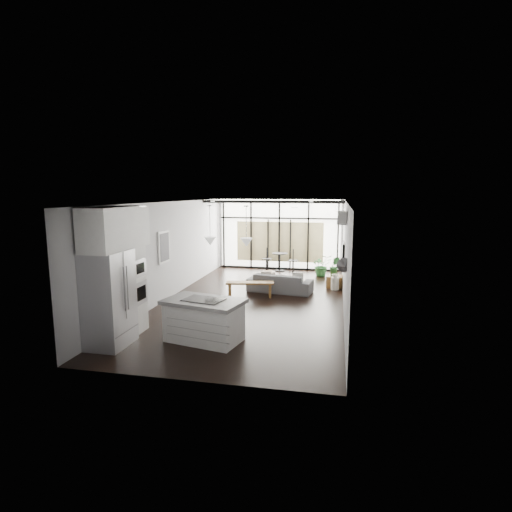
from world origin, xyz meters
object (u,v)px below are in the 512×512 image
at_px(pouf, 268,277).
at_px(tv, 343,253).
at_px(milk_can, 335,282).
at_px(island, 204,320).
at_px(console_bench, 250,289).
at_px(fridge, 108,299).
at_px(sofa, 280,280).

bearing_deg(pouf, tv, -28.60).
bearing_deg(milk_can, tv, -75.58).
bearing_deg(island, tv, 68.69).
height_order(console_bench, tv, tv).
height_order(console_bench, pouf, console_bench).
bearing_deg(fridge, milk_can, 52.15).
relative_size(fridge, sofa, 0.97).
bearing_deg(island, milk_can, 75.04).
relative_size(fridge, console_bench, 1.38).
xyz_separation_m(console_bench, milk_can, (2.46, 1.41, 0.03)).
height_order(console_bench, milk_can, milk_can).
distance_m(island, console_bench, 3.64).
bearing_deg(island, console_bench, 99.86).
relative_size(fridge, pouf, 3.95).
xyz_separation_m(fridge, pouf, (2.16, 6.19, -0.77)).
height_order(island, sofa, island).
relative_size(island, console_bench, 1.15).
xyz_separation_m(pouf, milk_can, (2.25, -0.52, 0.06)).
bearing_deg(fridge, sofa, 61.52).
relative_size(pouf, milk_can, 0.97).
bearing_deg(fridge, island, 19.16).
xyz_separation_m(island, pouf, (0.37, 5.57, -0.24)).
height_order(fridge, pouf, fridge).
bearing_deg(milk_can, island, -117.45).
bearing_deg(pouf, milk_can, -13.11).
height_order(fridge, tv, fridge).
bearing_deg(tv, console_bench, -167.39).
distance_m(island, fridge, 1.96).
bearing_deg(pouf, sofa, -63.42).
height_order(fridge, console_bench, fridge).
xyz_separation_m(island, tv, (2.83, 4.23, 0.86)).
relative_size(fridge, tv, 1.75).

